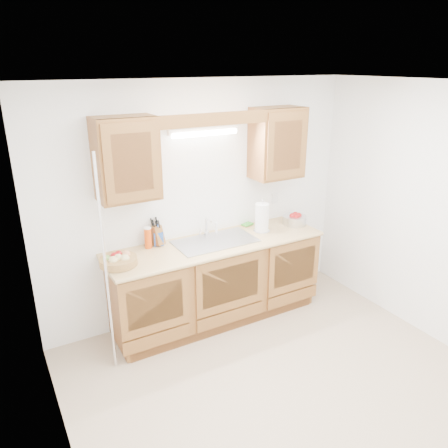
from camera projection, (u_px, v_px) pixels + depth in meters
room at (289, 252)px, 3.39m from camera, size 3.52×3.50×2.50m
base_cabinets at (216, 281)px, 4.66m from camera, size 2.20×0.60×0.86m
countertop at (216, 244)px, 4.49m from camera, size 2.30×0.63×0.04m
upper_cabinet_left at (126, 159)px, 3.90m from camera, size 0.55×0.33×0.75m
upper_cabinet_right at (277, 143)px, 4.67m from camera, size 0.55×0.33×0.75m
valance at (215, 119)px, 4.05m from camera, size 2.20×0.05×0.12m
fluorescent_fixture at (204, 132)px, 4.29m from camera, size 0.76×0.08×0.08m
sink at (215, 248)px, 4.53m from camera, size 0.84×0.46×0.36m
wire_shelf_pole at (106, 268)px, 3.69m from camera, size 0.03×0.03×2.00m
outlet_plate at (275, 198)px, 5.08m from camera, size 0.08×0.01×0.12m
fruit_basket at (118, 260)px, 3.97m from camera, size 0.41×0.41×0.11m
knife_block at (156, 235)px, 4.39m from camera, size 0.15×0.19×0.29m
orange_canister at (148, 238)px, 4.31m from camera, size 0.09×0.09×0.22m
soap_bottle at (158, 235)px, 4.39m from camera, size 0.11×0.12×0.21m
sponge at (247, 225)px, 4.94m from camera, size 0.14×0.11×0.03m
paper_towel at (262, 218)px, 4.72m from camera, size 0.18×0.18×0.37m
apple_bowl at (295, 219)px, 4.96m from camera, size 0.28×0.28×0.14m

